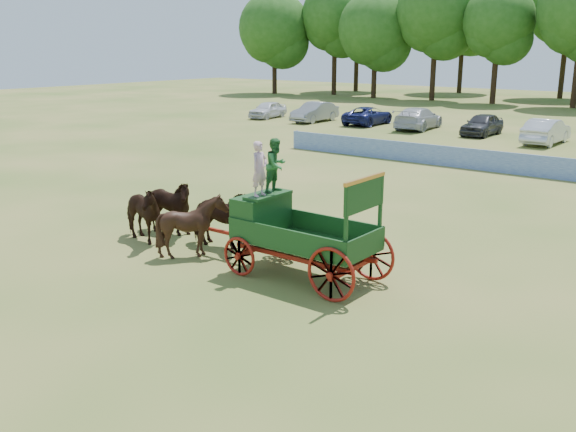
% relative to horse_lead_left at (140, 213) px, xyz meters
% --- Properties ---
extents(ground, '(160.00, 160.00, 0.00)m').
position_rel_horse_lead_left_xyz_m(ground, '(6.08, 0.43, -0.94)').
color(ground, olive).
rests_on(ground, ground).
extents(horse_lead_left, '(2.34, 1.33, 1.87)m').
position_rel_horse_lead_left_xyz_m(horse_lead_left, '(0.00, 0.00, 0.00)').
color(horse_lead_left, black).
rests_on(horse_lead_left, ground).
extents(horse_lead_right, '(2.36, 1.40, 1.87)m').
position_rel_horse_lead_left_xyz_m(horse_lead_right, '(0.00, 1.10, 0.00)').
color(horse_lead_right, black).
rests_on(horse_lead_right, ground).
extents(horse_wheel_left, '(1.90, 1.74, 1.87)m').
position_rel_horse_lead_left_xyz_m(horse_wheel_left, '(2.40, 0.00, 0.00)').
color(horse_wheel_left, black).
rests_on(horse_wheel_left, ground).
extents(horse_wheel_right, '(2.39, 1.49, 1.87)m').
position_rel_horse_lead_left_xyz_m(horse_wheel_right, '(2.40, 1.10, 0.00)').
color(horse_wheel_right, black).
rests_on(horse_wheel_right, ground).
extents(farm_dray, '(6.00, 2.00, 3.64)m').
position_rel_horse_lead_left_xyz_m(farm_dray, '(5.37, 0.57, 0.66)').
color(farm_dray, '#A81A10').
rests_on(farm_dray, ground).
extents(sponsor_banner, '(26.00, 0.08, 1.05)m').
position_rel_horse_lead_left_xyz_m(sponsor_banner, '(5.08, 18.43, -0.41)').
color(sponsor_banner, '#1B3D94').
rests_on(sponsor_banner, ground).
extents(parked_cars, '(51.60, 7.21, 1.63)m').
position_rel_horse_lead_left_xyz_m(parked_cars, '(4.82, 30.82, -0.18)').
color(parked_cars, silver).
rests_on(parked_cars, ground).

